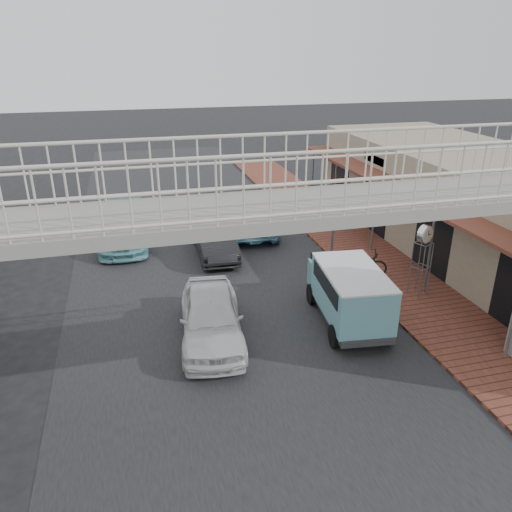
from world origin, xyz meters
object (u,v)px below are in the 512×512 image
street_clock (425,237)px  angkot_van (349,289)px  angkot_curb (246,216)px  white_hatchback (211,317)px  dark_sedan (214,239)px  angkot_far (123,228)px  arrow_sign (353,196)px  motorcycle_near (361,263)px  motorcycle_far (316,211)px

street_clock → angkot_van: bearing=174.8°
angkot_van → street_clock: street_clock is taller
angkot_curb → street_clock: size_ratio=2.04×
white_hatchback → dark_sedan: 6.48m
dark_sedan → street_clock: (5.98, -5.51, 1.50)m
dark_sedan → street_clock: bearing=-41.6°
angkot_far → street_clock: street_clock is taller
angkot_curb → arrow_sign: size_ratio=1.73×
angkot_curb → angkot_far: angkot_far is taller
dark_sedan → angkot_curb: angkot_curb is taller
motorcycle_near → street_clock: 2.72m
white_hatchback → angkot_van: angkot_van is taller
angkot_curb → dark_sedan: bearing=56.6°
white_hatchback → motorcycle_near: (5.99, 2.70, -0.14)m
angkot_curb → motorcycle_near: 6.72m
angkot_van → street_clock: size_ratio=1.58×
dark_sedan → arrow_sign: (5.36, -1.40, 1.80)m
dark_sedan → white_hatchback: bearing=-100.0°
motorcycle_near → angkot_curb: bearing=43.4°
dark_sedan → motorcycle_near: (4.75, -3.66, -0.08)m
angkot_curb → angkot_far: bearing=8.0°
angkot_far → motorcycle_near: bearing=-33.4°
dark_sedan → angkot_far: 4.18m
angkot_far → angkot_van: bearing=-51.3°
angkot_far → arrow_sign: bearing=-20.2°
street_clock → arrow_sign: (-0.62, 4.12, 0.31)m
angkot_curb → street_clock: 9.04m
angkot_far → motorcycle_far: angkot_far is taller
angkot_curb → motorcycle_near: size_ratio=2.66×
dark_sedan → motorcycle_near: bearing=-36.6°
dark_sedan → arrow_sign: size_ratio=1.40×
white_hatchback → angkot_curb: size_ratio=0.85×
angkot_curb → angkot_far: size_ratio=1.03×
dark_sedan → angkot_van: (2.96, -6.49, 0.50)m
dark_sedan → angkot_far: size_ratio=0.83×
white_hatchback → street_clock: (7.22, 0.85, 1.43)m
white_hatchback → angkot_van: bearing=5.3°
motorcycle_far → street_clock: street_clock is taller
angkot_van → motorcycle_near: size_ratio=2.07×
angkot_van → arrow_sign: (2.40, 5.10, 1.30)m
angkot_curb → angkot_van: bearing=101.7°
white_hatchback → motorcycle_far: (6.62, 8.81, -0.07)m
white_hatchback → angkot_far: bearing=112.3°
angkot_van → white_hatchback: bearing=-175.4°
angkot_curb → arrow_sign: (3.40, -3.84, 1.77)m
angkot_van → motorcycle_near: bearing=64.0°
angkot_far → arrow_sign: (8.93, -3.58, 1.77)m
angkot_curb → angkot_van: (1.01, -8.93, 0.47)m
angkot_curb → angkot_far: 5.53m
arrow_sign → motorcycle_far: bearing=101.4°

